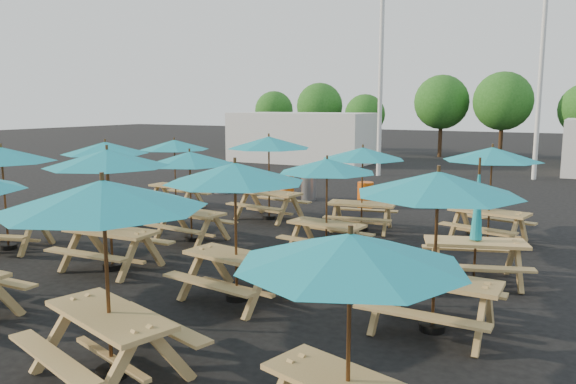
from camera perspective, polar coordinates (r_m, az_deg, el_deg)
The scene contains 27 objects.
ground at distance 13.13m, azimuth -3.14°, elevation -5.65°, with size 120.00×120.00×0.00m, color black.
picnic_unit_1 at distance 14.17m, azimuth -27.08°, elevation 2.97°, with size 3.00×3.00×2.37m.
picnic_unit_2 at distance 15.94m, azimuth -18.05°, elevation 3.90°, with size 2.39×2.39×2.31m.
picnic_unit_3 at distance 18.13m, azimuth -11.47°, elevation 4.41°, with size 2.27×2.27×2.20m.
picnic_unit_5 at distance 11.58m, azimuth -17.87°, elevation 2.74°, with size 2.57×2.57×2.45m.
picnic_unit_6 at distance 13.62m, azimuth -9.95°, elevation 2.99°, with size 2.39×2.39×2.20m.
picnic_unit_7 at distance 16.00m, azimuth -1.96°, elevation 4.66°, with size 2.65×2.65×2.41m.
picnic_unit_8 at distance 6.89m, azimuth -18.26°, elevation -1.17°, with size 3.03×3.03×2.46m.
picnic_unit_9 at distance 9.29m, azimuth -5.40°, elevation 1.29°, with size 2.67×2.67×2.37m.
picnic_unit_10 at distance 12.18m, azimuth 3.98°, elevation 2.22°, with size 2.36×2.36×2.15m.
picnic_unit_11 at distance 14.67m, azimuth 7.60°, elevation 3.51°, with size 2.56×2.56×2.21m.
picnic_unit_12 at distance 5.17m, azimuth 6.32°, elevation -6.92°, with size 2.64×2.64×2.17m.
picnic_unit_13 at distance 8.22m, azimuth 14.98°, elevation 0.12°, with size 2.39×2.39×2.39m.
picnic_unit_14 at distance 11.00m, azimuth 18.58°, elevation -3.82°, with size 2.25×2.11×2.34m.
picnic_unit_15 at distance 14.12m, azimuth 20.02°, elevation 3.21°, with size 2.74×2.74×2.32m.
waste_bin_0 at distance 21.03m, azimuth -6.81°, elevation 0.98°, with size 0.51×0.51×0.82m, color gray.
waste_bin_1 at distance 19.79m, azimuth -0.11°, elevation 0.54°, with size 0.51×0.51×0.82m, color #E3590D.
waste_bin_2 at distance 19.41m, azimuth 2.10°, elevation 0.37°, with size 0.51×0.51×0.82m, color gray.
waste_bin_3 at distance 18.19m, azimuth 7.87°, elevation -0.29°, with size 0.51×0.51×0.82m, color #E3590D.
mast_0 at distance 26.42m, azimuth 9.48°, elevation 14.69°, with size 0.20×0.20×12.00m, color silver.
mast_1 at distance 27.03m, azimuth 24.49°, elevation 13.89°, with size 0.20×0.20×12.00m, color silver.
event_tent_0 at distance 32.39m, azimuth 1.51°, elevation 5.57°, with size 8.00×4.00×2.80m, color silver.
tree_0 at distance 41.60m, azimuth -1.43°, elevation 8.29°, with size 2.80×2.80×4.24m.
tree_1 at distance 38.40m, azimuth 3.22°, elevation 8.71°, with size 3.11×3.11×4.72m.
tree_2 at distance 36.86m, azimuth 7.81°, elevation 7.81°, with size 2.59×2.59×3.93m.
tree_3 at distance 36.51m, azimuth 15.34°, elevation 8.79°, with size 3.36×3.36×5.09m.
tree_4 at distance 35.39m, azimuth 20.99°, elevation 8.61°, with size 3.41×3.41×5.17m.
Camera 1 is at (6.68, -10.80, 3.30)m, focal length 35.00 mm.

